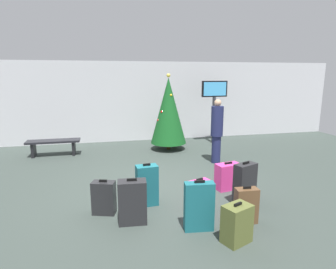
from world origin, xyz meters
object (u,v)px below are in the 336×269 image
Objects in this scene: waiting_bench at (54,144)px; suitcase_4 at (246,206)px; suitcase_1 at (199,206)px; suitcase_2 at (228,176)px; suitcase_3 at (132,202)px; suitcase_0 at (199,197)px; traveller_0 at (217,130)px; suitcase_5 at (147,185)px; suitcase_7 at (245,184)px; holiday_tree at (168,111)px; suitcase_8 at (237,224)px; suitcase_6 at (104,198)px; flight_info_kiosk at (214,100)px.

suitcase_4 is at bearing -52.53° from waiting_bench.
suitcase_1 is 1.38× the size of suitcase_2.
suitcase_2 is (4.04, -3.50, -0.08)m from waiting_bench.
suitcase_1 is at bearing -177.12° from suitcase_4.
suitcase_0 is at bearing 4.39° from suitcase_3.
suitcase_5 is (-2.25, -2.17, -0.55)m from traveller_0.
waiting_bench is 5.35m from suitcase_2.
suitcase_7 reaches higher than suitcase_3.
waiting_bench is 4.87m from suitcase_3.
holiday_tree is at bearing -0.07° from waiting_bench.
suitcase_7 reaches higher than suitcase_8.
suitcase_6 is (-0.46, 0.43, -0.07)m from suitcase_3.
holiday_tree is 3.65m from waiting_bench.
suitcase_1 is (-2.39, -5.46, -1.15)m from flight_info_kiosk.
traveller_0 reaches higher than suitcase_1.
flight_info_kiosk is 5.07m from suitcase_7.
suitcase_1 reaches higher than suitcase_5.
traveller_0 reaches higher than suitcase_3.
suitcase_1 is 1.08m from suitcase_3.
flight_info_kiosk is 3.68× the size of suitcase_2.
suitcase_1 is 1.31× the size of suitcase_6.
holiday_tree is at bearing 70.17° from suitcase_3.
suitcase_8 is (-0.70, -1.86, 0.01)m from suitcase_2.
suitcase_4 is 2.42m from suitcase_6.
traveller_0 is at bearing -109.60° from flight_info_kiosk.
flight_info_kiosk is 6.07m from suitcase_1.
suitcase_4 is 0.79× the size of suitcase_5.
suitcase_5 reaches higher than suitcase_3.
holiday_tree reaches higher than flight_info_kiosk.
suitcase_2 is 1.99m from suitcase_8.
suitcase_1 is 1.07× the size of suitcase_3.
suitcase_7 is (0.01, -0.73, 0.12)m from suitcase_2.
holiday_tree is 4.97m from suitcase_4.
waiting_bench is at bearing 139.06° from suitcase_2.
holiday_tree is at bearing -162.88° from flight_info_kiosk.
suitcase_3 is 0.63m from suitcase_6.
waiting_bench is 2.43× the size of suitcase_6.
suitcase_3 is (-1.18, -0.09, 0.07)m from suitcase_0.
holiday_tree is at bearing 71.65° from suitcase_5.
suitcase_1 is at bearing -116.35° from traveller_0.
suitcase_3 is at bearing -42.99° from suitcase_6.
suitcase_1 reaches higher than suitcase_2.
suitcase_6 is at bearing 176.09° from suitcase_7.
suitcase_0 is 1.00m from suitcase_5.
suitcase_0 is at bearing -95.69° from holiday_tree.
suitcase_7 is (1.80, -0.36, 0.01)m from suitcase_5.
traveller_0 is at bearing 76.43° from suitcase_4.
traveller_0 is 3.89m from suitcase_8.
suitcase_2 is (0.94, 0.89, -0.02)m from suitcase_0.
suitcase_2 is 0.72× the size of suitcase_7.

